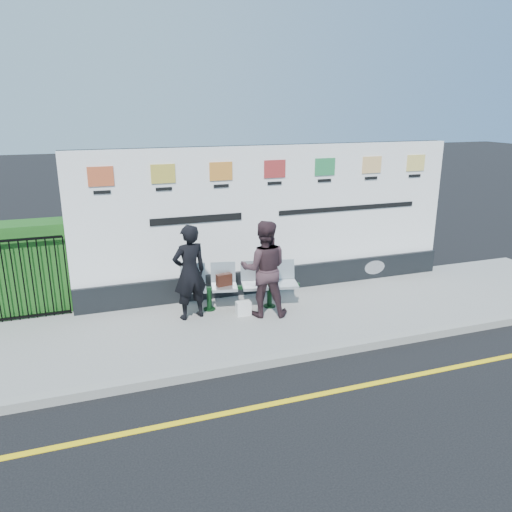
{
  "coord_description": "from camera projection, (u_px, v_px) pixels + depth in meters",
  "views": [
    {
      "loc": [
        -3.1,
        -5.47,
        3.88
      ],
      "look_at": [
        -0.26,
        2.71,
        1.25
      ],
      "focal_mm": 35.0,
      "sensor_mm": 36.0,
      "label": 1
    }
  ],
  "objects": [
    {
      "name": "railing",
      "position": [
        5.0,
        281.0,
        8.83
      ],
      "size": [
        2.05,
        0.06,
        1.54
      ],
      "primitive_type": null,
      "color": "black",
      "rests_on": "pavement"
    },
    {
      "name": "billboard",
      "position": [
        273.0,
        230.0,
        10.27
      ],
      "size": [
        8.0,
        0.3,
        3.0
      ],
      "color": "black",
      "rests_on": "pavement"
    },
    {
      "name": "carrier_bag_white",
      "position": [
        243.0,
        308.0,
        9.27
      ],
      "size": [
        0.27,
        0.16,
        0.27
      ],
      "primitive_type": "cube",
      "color": "white",
      "rests_on": "pavement"
    },
    {
      "name": "bench",
      "position": [
        240.0,
        296.0,
        9.57
      ],
      "size": [
        2.29,
        1.01,
        0.48
      ],
      "primitive_type": null,
      "rotation": [
        0.0,
        0.0,
        -0.2
      ],
      "color": "silver",
      "rests_on": "pavement"
    },
    {
      "name": "woman_left",
      "position": [
        190.0,
        272.0,
        8.95
      ],
      "size": [
        0.72,
        0.56,
        1.76
      ],
      "primitive_type": "imported",
      "rotation": [
        0.0,
        0.0,
        3.38
      ],
      "color": "black",
      "rests_on": "pavement"
    },
    {
      "name": "hedge",
      "position": [
        8.0,
        269.0,
        9.22
      ],
      "size": [
        2.35,
        0.7,
        1.7
      ],
      "primitive_type": "cube",
      "color": "#1D5419",
      "rests_on": "pavement"
    },
    {
      "name": "ground",
      "position": [
        336.0,
        391.0,
        7.05
      ],
      "size": [
        80.0,
        80.0,
        0.0
      ],
      "primitive_type": "plane",
      "color": "black"
    },
    {
      "name": "yellow_line",
      "position": [
        336.0,
        391.0,
        7.04
      ],
      "size": [
        14.0,
        0.1,
        0.01
      ],
      "primitive_type": "cube",
      "color": "yellow",
      "rests_on": "ground"
    },
    {
      "name": "pavement",
      "position": [
        273.0,
        319.0,
        9.29
      ],
      "size": [
        14.0,
        3.0,
        0.12
      ],
      "primitive_type": "cube",
      "color": "gray",
      "rests_on": "ground"
    },
    {
      "name": "handbag_brown",
      "position": [
        224.0,
        280.0,
        9.43
      ],
      "size": [
        0.31,
        0.17,
        0.23
      ],
      "primitive_type": "cube",
      "rotation": [
        0.0,
        0.0,
        0.15
      ],
      "color": "black",
      "rests_on": "bench"
    },
    {
      "name": "kerb",
      "position": [
        307.0,
        355.0,
        7.93
      ],
      "size": [
        14.0,
        0.18,
        0.14
      ],
      "primitive_type": "cube",
      "color": "gray",
      "rests_on": "ground"
    },
    {
      "name": "woman_right",
      "position": [
        264.0,
        269.0,
        9.09
      ],
      "size": [
        1.04,
        0.91,
        1.8
      ],
      "primitive_type": "imported",
      "rotation": [
        0.0,
        0.0,
        2.84
      ],
      "color": "#39252A",
      "rests_on": "pavement"
    }
  ]
}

